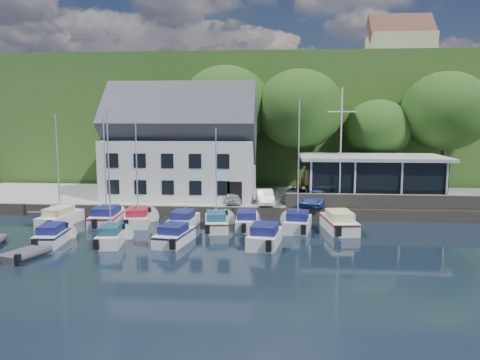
{
  "coord_description": "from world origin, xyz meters",
  "views": [
    {
      "loc": [
        2.22,
        -28.19,
        8.55
      ],
      "look_at": [
        -0.75,
        9.0,
        3.61
      ],
      "focal_mm": 35.0,
      "sensor_mm": 36.0,
      "label": 1
    }
  ],
  "objects": [
    {
      "name": "farmhouse",
      "position": [
        22.0,
        52.0,
        20.1
      ],
      "size": [
        10.4,
        7.0,
        8.2
      ],
      "primitive_type": null,
      "color": "#C2B091",
      "rests_on": "hillside"
    },
    {
      "name": "boat_r1_6",
      "position": [
        3.83,
        7.21,
        4.57
      ],
      "size": [
        2.85,
        5.82,
        9.14
      ],
      "primitive_type": null,
      "rotation": [
        0.0,
        0.0,
        -0.16
      ],
      "color": "silver",
      "rests_on": "ground"
    },
    {
      "name": "car_dgrey",
      "position": [
        3.8,
        13.96,
        1.59
      ],
      "size": [
        2.79,
        4.4,
        1.19
      ],
      "primitive_type": "imported",
      "rotation": [
        0.0,
        0.0,
        -0.3
      ],
      "color": "#333338",
      "rests_on": "quay"
    },
    {
      "name": "boat_r2_2",
      "position": [
        -4.77,
        2.67,
        0.7
      ],
      "size": [
        2.81,
        5.76,
        1.39
      ],
      "primitive_type": null,
      "rotation": [
        0.0,
        0.0,
        -0.17
      ],
      "color": "silver",
      "rests_on": "ground"
    },
    {
      "name": "boat_r1_1",
      "position": [
        -11.44,
        7.82,
        4.61
      ],
      "size": [
        2.61,
        5.88,
        9.22
      ],
      "primitive_type": null,
      "rotation": [
        0.0,
        0.0,
        0.07
      ],
      "color": "silver",
      "rests_on": "ground"
    },
    {
      "name": "boat_r1_0",
      "position": [
        -15.19,
        7.53,
        4.55
      ],
      "size": [
        2.68,
        6.78,
        9.09
      ],
      "primitive_type": null,
      "rotation": [
        0.0,
        0.0,
        -0.12
      ],
      "color": "silver",
      "rests_on": "ground"
    },
    {
      "name": "boat_r1_2",
      "position": [
        -8.9,
        7.93,
        4.29
      ],
      "size": [
        2.88,
        5.45,
        8.58
      ],
      "primitive_type": null,
      "rotation": [
        0.0,
        0.0,
        0.17
      ],
      "color": "silver",
      "rests_on": "ground"
    },
    {
      "name": "boat_r2_1",
      "position": [
        -9.01,
        2.08,
        4.18
      ],
      "size": [
        2.42,
        5.25,
        8.37
      ],
      "primitive_type": null,
      "rotation": [
        0.0,
        0.0,
        0.15
      ],
      "color": "silver",
      "rests_on": "ground"
    },
    {
      "name": "car_silver",
      "position": [
        -1.77,
        12.9,
        1.57
      ],
      "size": [
        1.94,
        3.55,
        1.15
      ],
      "primitive_type": "imported",
      "rotation": [
        0.0,
        0.0,
        0.18
      ],
      "color": "#B9B8BE",
      "rests_on": "quay"
    },
    {
      "name": "harbor_building",
      "position": [
        -7.0,
        16.5,
        5.35
      ],
      "size": [
        14.4,
        8.2,
        8.7
      ],
      "primitive_type": null,
      "color": "silver",
      "rests_on": "quay"
    },
    {
      "name": "ground",
      "position": [
        0.0,
        0.0,
        0.0
      ],
      "size": [
        180.0,
        180.0,
        0.0
      ],
      "primitive_type": "plane",
      "color": "black",
      "rests_on": "ground"
    },
    {
      "name": "dinghy_1",
      "position": [
        -13.24,
        -1.62,
        0.35
      ],
      "size": [
        2.67,
        3.4,
        0.69
      ],
      "primitive_type": null,
      "rotation": [
        0.0,
        0.0,
        -0.34
      ],
      "color": "#38373D",
      "rests_on": "ground"
    },
    {
      "name": "car_white",
      "position": [
        1.17,
        12.72,
        1.65
      ],
      "size": [
        1.81,
        4.09,
        1.31
      ],
      "primitive_type": "imported",
      "rotation": [
        0.0,
        0.0,
        0.11
      ],
      "color": "white",
      "rests_on": "quay"
    },
    {
      "name": "tree_5",
      "position": [
        19.5,
        21.99,
        7.17
      ],
      "size": [
        9.03,
        9.03,
        12.35
      ],
      "primitive_type": null,
      "color": "#163911",
      "rests_on": "quay"
    },
    {
      "name": "quay",
      "position": [
        0.0,
        17.5,
        0.5
      ],
      "size": [
        60.0,
        13.0,
        1.0
      ],
      "primitive_type": "cube",
      "color": "gray",
      "rests_on": "ground"
    },
    {
      "name": "boat_r1_7",
      "position": [
        7.0,
        7.34,
        0.79
      ],
      "size": [
        3.03,
        6.98,
        1.57
      ],
      "primitive_type": null,
      "rotation": [
        0.0,
        0.0,
        0.13
      ],
      "color": "silver",
      "rests_on": "ground"
    },
    {
      "name": "boat_r2_3",
      "position": [
        1.44,
        2.69,
        0.75
      ],
      "size": [
        2.87,
        6.0,
        1.51
      ],
      "primitive_type": null,
      "rotation": [
        0.0,
        0.0,
        -0.14
      ],
      "color": "silver",
      "rests_on": "ground"
    },
    {
      "name": "tree_1",
      "position": [
        -12.57,
        21.23,
        5.51
      ],
      "size": [
        6.61,
        6.61,
        9.03
      ],
      "primitive_type": null,
      "color": "#163911",
      "rests_on": "quay"
    },
    {
      "name": "car_blue",
      "position": [
        5.59,
        12.43,
        1.68
      ],
      "size": [
        2.79,
        4.27,
        1.36
      ],
      "primitive_type": "imported",
      "rotation": [
        0.0,
        0.0,
        -0.34
      ],
      "color": "#2F4D92",
      "rests_on": "quay"
    },
    {
      "name": "boat_r1_4",
      "position": [
        -2.44,
        7.13,
        4.21
      ],
      "size": [
        2.79,
        6.35,
        8.42
      ],
      "primitive_type": null,
      "rotation": [
        0.0,
        0.0,
        0.15
      ],
      "color": "silver",
      "rests_on": "ground"
    },
    {
      "name": "tree_3",
      "position": [
        4.5,
        21.65,
        7.34
      ],
      "size": [
        9.28,
        9.28,
        12.68
      ],
      "primitive_type": null,
      "color": "#163911",
      "rests_on": "quay"
    },
    {
      "name": "boat_r1_5",
      "position": [
        -0.09,
        7.65,
        0.71
      ],
      "size": [
        2.11,
        6.11,
        1.43
      ],
      "primitive_type": null,
      "rotation": [
        0.0,
        0.0,
        0.04
      ],
      "color": "silver",
      "rests_on": "ground"
    },
    {
      "name": "gangway",
      "position": [
        -16.5,
        9.0,
        0.0
      ],
      "size": [
        1.2,
        6.0,
        1.4
      ],
      "primitive_type": null,
      "color": "silver",
      "rests_on": "ground"
    },
    {
      "name": "tree_2",
      "position": [
        -3.33,
        22.23,
        7.59
      ],
      "size": [
        9.64,
        9.64,
        13.17
      ],
      "primitive_type": null,
      "color": "#163911",
      "rests_on": "quay"
    },
    {
      "name": "hillside",
      "position": [
        0.0,
        62.0,
        8.0
      ],
      "size": [
        160.0,
        75.0,
        16.0
      ],
      "primitive_type": "cube",
      "color": "#2D5B22",
      "rests_on": "ground"
    },
    {
      "name": "boat_r2_0",
      "position": [
        -13.09,
        2.01,
        0.69
      ],
      "size": [
        2.22,
        5.59,
        1.39
      ],
      "primitive_type": null,
      "rotation": [
        0.0,
        0.0,
        0.1
      ],
      "color": "silver",
      "rests_on": "ground"
    },
    {
      "name": "quay_face",
      "position": [
        0.0,
        11.0,
        0.5
      ],
      "size": [
        60.0,
        0.3,
        1.0
      ],
      "primitive_type": "cube",
      "color": "#665E51",
      "rests_on": "ground"
    },
    {
      "name": "field_patch",
      "position": [
        8.0,
        70.0,
        16.15
      ],
      "size": [
        50.0,
        30.0,
        0.3
      ],
      "primitive_type": "cube",
      "color": "#536432",
      "rests_on": "hillside"
    },
    {
      "name": "boat_r1_3",
      "position": [
        -5.06,
        7.26,
        0.71
      ],
      "size": [
        2.28,
        5.78,
        1.42
      ],
      "primitive_type": null,
      "rotation": [
        0.0,
        0.0,
        -0.06
      ],
      "color": "silver",
      "rests_on": "ground"
    },
    {
      "name": "seawall",
      "position": [
        12.0,
        11.4,
        1.6
      ],
      "size": [
        18.0,
        0.5,
        1.2
      ],
      "primitive_type": "cube",
      "color": "#665E51",
      "rests_on": "quay"
    },
    {
      "name": "flagpole",
      "position": [
        7.66,
        12.57,
        6.07
      ],
      "size": [
        2.43,
        0.2,
        10.13
      ],
      "primitive_type": null,
      "color": "silver",
      "rests_on": "quay"
    },
    {
      "name": "tree_4",
      "position": [
        12.79,
        22.55,
        5.77
      ],
      "size": [
        6.98,
        6.98,
        9.54
      ],
      "primitive_type": null,
      "color": "#163911",
      "rests_on": "quay"
    },
    {
      "name": "club_pavilion",
      "position": [
        11.0,
        16.0,
        3.05
      ],
      "size": [
        13.2,
        7.2,
        4.1
      ],
      "primitive_type": null,
      "color": "black",
      "rests_on": "quay"
    }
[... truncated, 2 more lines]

